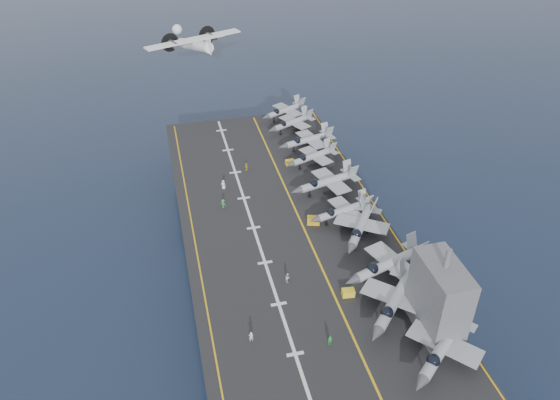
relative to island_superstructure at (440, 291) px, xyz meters
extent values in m
plane|color=#142135|center=(-15.00, 30.00, -17.90)|extent=(500.00, 500.00, 0.00)
cube|color=#56595E|center=(-15.00, 30.00, -12.90)|extent=(36.00, 90.00, 10.00)
cube|color=black|center=(-15.00, 30.00, -7.70)|extent=(38.00, 92.00, 0.40)
cube|color=gold|center=(-12.00, 30.00, -7.48)|extent=(0.35, 90.00, 0.02)
cube|color=silver|center=(-21.00, 30.00, -7.48)|extent=(0.50, 90.00, 0.02)
cube|color=gold|center=(-32.00, 30.00, -7.48)|extent=(0.25, 90.00, 0.02)
cube|color=gold|center=(3.50, 30.00, -7.48)|extent=(0.25, 90.00, 0.02)
imported|color=silver|center=(-26.57, 3.75, -6.57)|extent=(1.13, 0.75, 1.87)
imported|color=#2E8937|center=(-25.45, 37.66, -6.54)|extent=(1.36, 1.35, 1.92)
imported|color=yellow|center=(-18.45, 50.44, -6.62)|extent=(1.25, 1.25, 1.77)
imported|color=silver|center=(-24.38, 44.38, -6.49)|extent=(1.45, 1.38, 2.01)
imported|color=#1F8E2E|center=(-15.72, 0.51, -6.67)|extent=(1.13, 0.88, 1.67)
imported|color=silver|center=(-18.41, 14.65, -6.64)|extent=(0.74, 1.07, 1.71)
camera|label=1|loc=(-35.00, -48.90, 54.09)|focal=35.00mm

